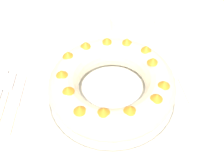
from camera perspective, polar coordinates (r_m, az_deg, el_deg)
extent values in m
cube|color=beige|center=(0.69, 0.82, -4.47)|extent=(1.26, 1.19, 0.03)
cylinder|color=brown|center=(1.43, 22.87, 4.51)|extent=(0.06, 0.06, 0.70)
cylinder|color=white|center=(0.68, 0.00, -2.88)|extent=(0.33, 0.33, 0.01)
torus|color=white|center=(0.67, 0.00, -2.39)|extent=(0.34, 0.34, 0.01)
torus|color=beige|center=(0.64, 0.00, 0.00)|extent=(0.31, 0.31, 0.07)
cone|color=orange|center=(0.55, -7.06, -5.39)|extent=(0.03, 0.03, 0.02)
cone|color=orange|center=(0.54, -1.87, -5.85)|extent=(0.03, 0.03, 0.02)
cone|color=orange|center=(0.54, 3.97, -5.44)|extent=(0.04, 0.04, 0.02)
cone|color=orange|center=(0.57, 9.73, -2.72)|extent=(0.03, 0.03, 0.02)
cone|color=orange|center=(0.60, 11.32, 0.14)|extent=(0.04, 0.04, 0.02)
cone|color=orange|center=(0.64, 8.93, 5.14)|extent=(0.04, 0.04, 0.02)
cone|color=orange|center=(0.68, 7.47, 7.76)|extent=(0.04, 0.04, 0.02)
cone|color=orange|center=(0.69, 3.27, 9.41)|extent=(0.04, 0.04, 0.02)
cone|color=orange|center=(0.69, -1.11, 9.60)|extent=(0.04, 0.04, 0.02)
cone|color=orange|center=(0.68, -5.79, 8.62)|extent=(0.03, 0.03, 0.02)
cone|color=orange|center=(0.66, -9.62, 6.48)|extent=(0.04, 0.04, 0.02)
cone|color=orange|center=(0.62, -10.95, 2.41)|extent=(0.04, 0.04, 0.02)
cone|color=orange|center=(0.58, -9.60, -1.12)|extent=(0.04, 0.04, 0.02)
cube|color=white|center=(0.71, -23.23, -6.12)|extent=(0.01, 0.15, 0.01)
cube|color=silver|center=(0.77, -21.34, 0.41)|extent=(0.02, 0.06, 0.01)
cube|color=white|center=(0.69, -21.13, -7.44)|extent=(0.02, 0.08, 0.01)
cube|color=silver|center=(0.74, -19.59, -1.47)|extent=(0.02, 0.10, 0.00)
cylinder|color=white|center=(0.89, 4.44, 13.43)|extent=(0.15, 0.15, 0.05)
cube|color=#B2D1B7|center=(0.75, 19.77, -0.84)|extent=(0.14, 0.11, 0.00)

